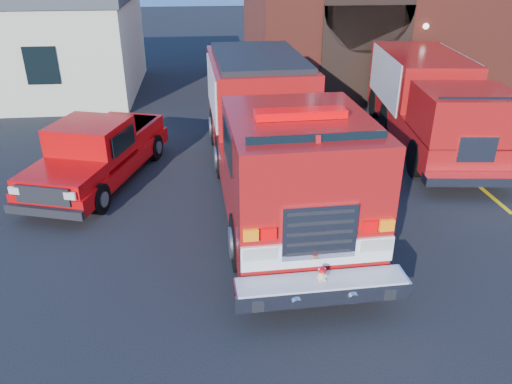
{
  "coord_description": "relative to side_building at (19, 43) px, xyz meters",
  "views": [
    {
      "loc": [
        -1.02,
        -10.65,
        5.96
      ],
      "look_at": [
        0.0,
        -1.2,
        1.3
      ],
      "focal_mm": 35.0,
      "sensor_mm": 36.0,
      "label": 1
    }
  ],
  "objects": [
    {
      "name": "parking_stripe_near",
      "position": [
        15.5,
        -12.0,
        -2.2
      ],
      "size": [
        0.12,
        3.0,
        0.01
      ],
      "primitive_type": "cube",
      "color": "yellow",
      "rests_on": "ground"
    },
    {
      "name": "ground",
      "position": [
        9.0,
        -13.0,
        -2.2
      ],
      "size": [
        100.0,
        100.0,
        0.0
      ],
      "primitive_type": "plane",
      "color": "black",
      "rests_on": "ground"
    },
    {
      "name": "parking_stripe_mid",
      "position": [
        15.5,
        -9.0,
        -2.2
      ],
      "size": [
        0.12,
        3.0,
        0.01
      ],
      "primitive_type": "cube",
      "color": "yellow",
      "rests_on": "ground"
    },
    {
      "name": "secondary_truck",
      "position": [
        15.42,
        -8.29,
        -0.72
      ],
      "size": [
        3.51,
        8.61,
        2.72
      ],
      "color": "black",
      "rests_on": "ground"
    },
    {
      "name": "side_building",
      "position": [
        0.0,
        0.0,
        0.0
      ],
      "size": [
        10.2,
        8.2,
        4.35
      ],
      "color": "beige",
      "rests_on": "ground"
    },
    {
      "name": "pickup_truck",
      "position": [
        5.01,
        -10.35,
        -1.35
      ],
      "size": [
        3.58,
        5.88,
        1.81
      ],
      "color": "black",
      "rests_on": "ground"
    },
    {
      "name": "fire_engine",
      "position": [
        9.7,
        -11.51,
        -0.53
      ],
      "size": [
        3.24,
        10.55,
        3.22
      ],
      "color": "black",
      "rests_on": "ground"
    },
    {
      "name": "parking_stripe_far",
      "position": [
        15.5,
        -6.0,
        -2.2
      ],
      "size": [
        0.12,
        3.0,
        0.01
      ],
      "primitive_type": "cube",
      "color": "yellow",
      "rests_on": "ground"
    }
  ]
}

